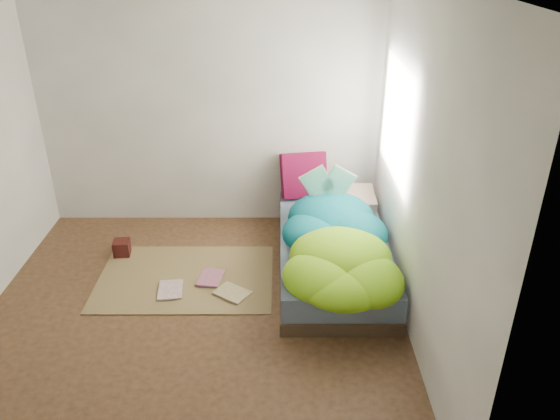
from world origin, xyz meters
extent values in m
cube|color=#3B2716|center=(0.00, 0.00, 0.00)|extent=(3.50, 3.50, 0.00)
cube|color=#B5B2AC|center=(0.00, 1.75, 1.30)|extent=(3.50, 0.04, 2.60)
cube|color=#B5B2AC|center=(0.00, -1.75, 1.30)|extent=(3.50, 0.04, 2.60)
cube|color=#B5B2AC|center=(1.75, 0.00, 1.30)|extent=(0.04, 3.50, 2.60)
cube|color=white|center=(1.74, 0.90, 1.40)|extent=(0.01, 1.00, 1.20)
cube|color=#3D2C21|center=(1.22, 0.72, 0.06)|extent=(1.00, 2.00, 0.12)
cube|color=#455B6F|center=(1.22, 0.72, 0.23)|extent=(0.98, 1.96, 0.22)
cube|color=brown|center=(-0.15, 0.55, 0.01)|extent=(1.60, 1.10, 0.01)
cube|color=beige|center=(1.39, 1.38, 0.41)|extent=(0.62, 0.40, 0.14)
cube|color=#47041C|center=(0.98, 1.62, 0.58)|extent=(0.49, 0.23, 0.47)
cube|color=black|center=(-0.84, 0.95, 0.09)|extent=(0.17, 0.17, 0.15)
imported|color=silver|center=(-0.36, 0.32, 0.02)|extent=(0.24, 0.31, 0.02)
imported|color=#AF6581|center=(-0.02, 0.53, 0.03)|extent=(0.25, 0.31, 0.03)
imported|color=tan|center=(0.24, 0.19, 0.02)|extent=(0.36, 0.34, 0.02)
camera|label=1|loc=(0.72, -3.66, 2.87)|focal=35.00mm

